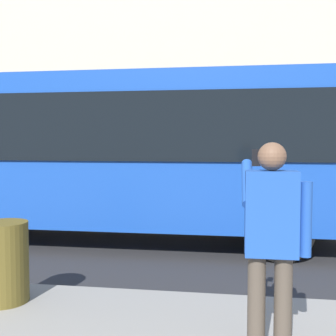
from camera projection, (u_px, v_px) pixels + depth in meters
name	position (u px, v px, depth m)	size (l,w,h in m)	color
ground_plane	(243.00, 239.00, 8.21)	(60.00, 60.00, 0.00)	#2B2B2D
building_facade_far	(241.00, 20.00, 14.55)	(28.00, 1.55, 12.00)	beige
red_bus	(112.00, 151.00, 8.09)	(9.05, 2.54, 3.08)	#1947AD
pedestrian_photographer	(271.00, 233.00, 3.33)	(0.53, 0.52, 1.70)	#4C4238
rubbish_bin	(4.00, 262.00, 4.55)	(0.52, 0.52, 0.85)	brown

